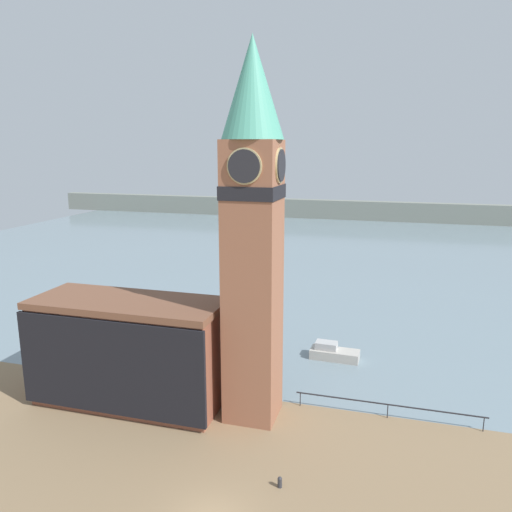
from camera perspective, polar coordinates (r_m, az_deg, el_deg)
name	(u,v)px	position (r m, az deg, el deg)	size (l,w,h in m)	color
water	(349,249)	(96.49, 10.57, 0.78)	(160.00, 120.00, 0.00)	gray
far_shoreline	(364,211)	(135.48, 12.27, 5.10)	(180.00, 3.00, 5.00)	gray
pier_railing	(388,406)	(38.51, 14.85, -16.19)	(13.36, 0.08, 1.09)	#232328
clock_tower	(253,227)	(33.50, -0.37, 3.32)	(4.09, 4.09, 26.03)	#935B42
pier_building	(129,352)	(39.33, -14.34, -10.53)	(14.48, 5.89, 8.09)	brown
boat_near	(333,353)	(47.23, 8.81, -10.86)	(4.49, 1.96, 1.55)	#B7B2A8
mooring_bollard_near	(280,482)	(31.39, 2.74, -24.36)	(0.27, 0.27, 0.67)	#2D2D33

